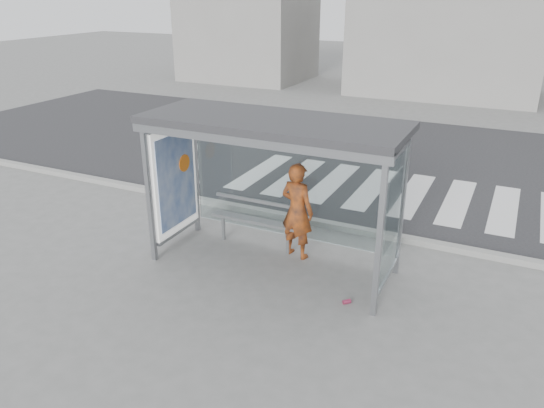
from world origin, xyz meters
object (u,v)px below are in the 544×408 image
(person, at_px, (297,211))
(bench, at_px, (255,220))
(soda_can, at_px, (347,302))
(bus_shelter, at_px, (254,153))

(person, relative_size, bench, 1.01)
(bench, relative_size, soda_can, 13.83)
(bench, xyz_separation_m, soda_can, (2.17, -1.14, -0.50))
(bus_shelter, height_order, person, bus_shelter)
(bus_shelter, height_order, bench, bus_shelter)
(bus_shelter, bearing_deg, person, 39.17)
(person, distance_m, bench, 0.91)
(bench, bearing_deg, person, -0.55)
(soda_can, bearing_deg, bench, 152.33)
(person, bearing_deg, bench, 10.92)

